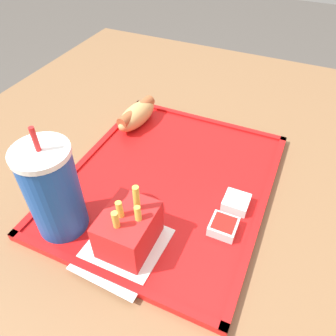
{
  "coord_description": "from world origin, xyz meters",
  "views": [
    {
      "loc": [
        -0.36,
        -0.16,
        1.16
      ],
      "look_at": [
        0.01,
        0.01,
        0.78
      ],
      "focal_mm": 35.0,
      "sensor_mm": 36.0,
      "label": 1
    }
  ],
  "objects": [
    {
      "name": "paper_napkin",
      "position": [
        -0.14,
        0.01,
        0.75
      ],
      "size": [
        0.13,
        0.11,
        0.0
      ],
      "color": "white",
      "rests_on": "food_tray"
    },
    {
      "name": "sauce_cup_mayo",
      "position": [
        0.01,
        -0.11,
        0.76
      ],
      "size": [
        0.04,
        0.04,
        0.02
      ],
      "color": "silver",
      "rests_on": "food_tray"
    },
    {
      "name": "dining_table",
      "position": [
        0.0,
        0.0,
        0.37
      ],
      "size": [
        1.23,
        1.04,
        0.74
      ],
      "color": "brown",
      "rests_on": "ground_plane"
    },
    {
      "name": "fries_carton",
      "position": [
        -0.13,
        0.01,
        0.79
      ],
      "size": [
        0.09,
        0.07,
        0.11
      ],
      "color": "red",
      "rests_on": "food_tray"
    },
    {
      "name": "food_tray",
      "position": [
        0.01,
        0.01,
        0.75
      ],
      "size": [
        0.41,
        0.34,
        0.01
      ],
      "color": "red",
      "rests_on": "dining_table"
    },
    {
      "name": "sauce_cup_ketchup",
      "position": [
        -0.05,
        -0.11,
        0.76
      ],
      "size": [
        0.04,
        0.04,
        0.02
      ],
      "color": "silver",
      "rests_on": "food_tray"
    },
    {
      "name": "hot_dog_far",
      "position": [
        0.14,
        0.14,
        0.78
      ],
      "size": [
        0.12,
        0.06,
        0.05
      ],
      "color": "tan",
      "rests_on": "food_tray"
    },
    {
      "name": "soda_cup",
      "position": [
        -0.14,
        0.12,
        0.83
      ],
      "size": [
        0.08,
        0.08,
        0.18
      ],
      "color": "#194CA5",
      "rests_on": "food_tray"
    }
  ]
}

